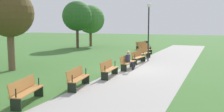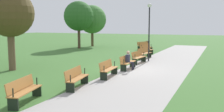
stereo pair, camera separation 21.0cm
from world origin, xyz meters
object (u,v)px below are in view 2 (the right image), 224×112
at_px(bench_0, 143,45).
at_px(bench_6, 108,68).
at_px(bench_4, 138,57).
at_px(person_seated, 129,60).
at_px(tree_1, 10,14).
at_px(tree_2, 92,19).
at_px(bench_3, 144,53).
at_px(bench_1, 146,47).
at_px(tree_0, 79,16).
at_px(bench_7, 76,77).
at_px(trash_bin, 148,44).
at_px(bench_8, 24,90).
at_px(bench_2, 146,50).
at_px(lamp_post, 149,22).
at_px(bench_5, 127,62).

height_order(bench_0, bench_6, same).
distance_m(bench_4, person_seated, 2.75).
height_order(bench_6, tree_1, tree_1).
bearing_deg(bench_6, tree_2, -153.89).
height_order(bench_3, bench_4, same).
relative_size(bench_1, tree_0, 0.33).
xyz_separation_m(bench_4, bench_7, (8.03, -0.35, 0.00)).
bearing_deg(trash_bin, bench_8, 4.49).
xyz_separation_m(bench_1, tree_2, (-3.73, -8.49, 3.10)).
height_order(bench_6, bench_7, same).
relative_size(bench_2, tree_1, 0.37).
relative_size(bench_6, lamp_post, 0.41).
relative_size(person_seated, trash_bin, 1.35).
bearing_deg(person_seated, bench_8, -8.44).
distance_m(person_seated, tree_1, 7.92).
height_order(bench_2, tree_0, tree_0).
xyz_separation_m(bench_3, tree_1, (8.60, -6.04, 3.05)).
xyz_separation_m(bench_1, lamp_post, (6.53, 2.12, 2.61)).
bearing_deg(trash_bin, bench_2, 14.57).
bearing_deg(bench_1, bench_7, 24.69).
bearing_deg(bench_0, tree_0, -51.27).
height_order(bench_6, trash_bin, bench_6).
distance_m(bench_0, tree_1, 16.96).
height_order(bench_3, trash_bin, bench_3).
bearing_deg(bench_3, bench_0, -152.89).
relative_size(bench_1, bench_6, 1.01).
xyz_separation_m(bench_6, bench_8, (5.29, -0.92, 0.00)).
distance_m(lamp_post, trash_bin, 11.61).
distance_m(bench_8, tree_2, 24.30).
bearing_deg(bench_1, lamp_post, 37.78).
relative_size(bench_3, lamp_post, 0.42).
relative_size(bench_4, bench_7, 0.99).
bearing_deg(bench_8, person_seated, 156.73).
bearing_deg(lamp_post, bench_6, -3.52).
bearing_deg(bench_0, bench_2, 44.39).
relative_size(bench_0, bench_2, 0.98).
bearing_deg(bench_7, bench_8, -22.18).
bearing_deg(lamp_post, bench_1, -161.98).
bearing_deg(bench_7, bench_5, 165.20).
relative_size(bench_8, trash_bin, 2.12).
xyz_separation_m(bench_5, tree_2, (-14.26, -10.32, 3.10)).
bearing_deg(bench_5, bench_4, -177.54).
height_order(bench_0, bench_3, same).
relative_size(person_seated, tree_2, 0.22).
distance_m(bench_8, tree_0, 21.56).
bearing_deg(trash_bin, tree_2, -85.35).
bearing_deg(bench_2, tree_2, -109.30).
xyz_separation_m(bench_4, person_seated, (2.73, 0.26, 0.16)).
xyz_separation_m(tree_2, trash_bin, (-0.61, 7.49, -3.13)).
xyz_separation_m(bench_2, bench_6, (10.66, 0.92, 0.00)).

